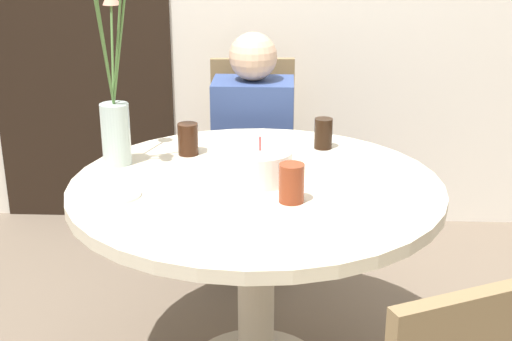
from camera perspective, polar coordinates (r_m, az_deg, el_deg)
The scene contains 10 objects.
doorway_panel at distance 3.62m, azimuth -14.13°, elevation 11.55°, with size 0.90×0.01×2.05m.
dining_table at distance 2.30m, azimuth 0.00°, elevation -3.98°, with size 1.18×1.18×0.72m.
chair_right_flank at distance 3.24m, azimuth -0.25°, elevation 1.72°, with size 0.42×0.42×0.90m.
birthday_cake at distance 2.25m, azimuth 0.32°, elevation 0.40°, with size 0.21×0.21×0.15m.
flower_vase at distance 2.38m, azimuth -11.28°, elevation 6.49°, with size 0.17×0.31×0.74m.
side_plate at distance 2.19m, azimuth -11.39°, elevation -1.86°, with size 0.17×0.17×0.01m.
drink_glass_0 at distance 2.50m, azimuth -5.46°, elevation 2.52°, with size 0.07×0.07×0.11m.
drink_glass_1 at distance 2.09m, azimuth 2.86°, elevation -1.01°, with size 0.08×0.08×0.12m.
drink_glass_2 at distance 2.57m, azimuth 5.41°, elevation 2.97°, with size 0.07×0.07×0.11m.
person_boy at distance 3.09m, azimuth -0.22°, elevation 0.65°, with size 0.34×0.24×1.06m.
Camera 1 is at (0.09, -2.10, 1.53)m, focal length 50.00 mm.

